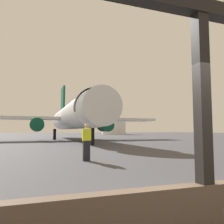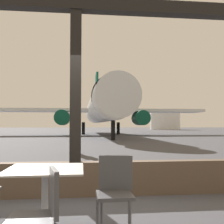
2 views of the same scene
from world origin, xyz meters
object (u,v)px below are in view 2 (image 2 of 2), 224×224
cafe_chair_window_right (42,210)px  airplane (102,108)px  dining_table (45,193)px  ground_crew_worker (75,133)px  fuel_storage_tank (165,120)px  cafe_chair_window_left (115,187)px

cafe_chair_window_right → airplane: (3.03, 32.66, 2.97)m
dining_table → ground_crew_worker: (0.11, 9.26, 0.43)m
fuel_storage_tank → cafe_chair_window_right: bearing=-108.0°
ground_crew_worker → fuel_storage_tank: size_ratio=0.20×
airplane → fuel_storage_tank: 48.25m
dining_table → airplane: airplane is taller
cafe_chair_window_right → fuel_storage_tank: bearing=72.0°
cafe_chair_window_right → dining_table: bearing=95.4°
dining_table → fuel_storage_tank: (24.73, 74.98, 2.34)m
dining_table → fuel_storage_tank: fuel_storage_tank is taller
cafe_chair_window_left → ground_crew_worker: 9.39m
cafe_chair_window_left → cafe_chair_window_right: size_ratio=1.02×
cafe_chair_window_right → ground_crew_worker: (0.04, 10.08, 0.37)m
fuel_storage_tank → ground_crew_worker: bearing=-110.5°
dining_table → airplane: (3.11, 31.84, 3.03)m
dining_table → airplane: size_ratio=0.03×
dining_table → fuel_storage_tank: 78.98m
ground_crew_worker → cafe_chair_window_right: bearing=-90.2°
airplane → cafe_chair_window_left: bearing=-94.1°
dining_table → fuel_storage_tank: bearing=71.7°
cafe_chair_window_left → ground_crew_worker: bearing=94.2°
cafe_chair_window_left → airplane: bearing=85.9°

